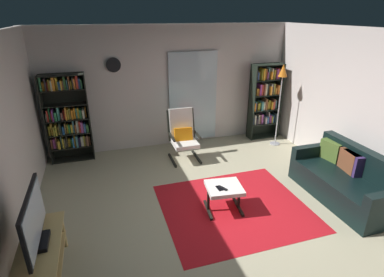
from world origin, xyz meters
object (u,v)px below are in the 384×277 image
Objects in this scene: lounge_armchair at (183,134)px; floor_lamp_by_shelf at (282,81)px; ottoman at (224,190)px; bookshelf_near_tv at (67,118)px; television at (34,222)px; cell_phone at (219,188)px; tv_remote at (223,188)px; wall_clock at (113,65)px; leather_sofa at (346,180)px; tv_stand at (43,255)px; bookshelf_near_sofa at (264,99)px.

floor_lamp_by_shelf reaches higher than lounge_armchair.
ottoman is at bearing -137.09° from floor_lamp_by_shelf.
ottoman is at bearing -48.31° from bookshelf_near_tv.
television is 2.43m from cell_phone.
tv_remote is 0.50× the size of wall_clock.
tv_remote is at bearing 13.27° from television.
leather_sofa is at bearing -41.80° from wall_clock.
tv_stand is 1.15× the size of television.
ottoman is (-2.02, 0.26, 0.04)m from leather_sofa.
bookshelf_near_tv reaches higher than leather_sofa.
leather_sofa reaches higher than tv_stand.
bookshelf_near_tv is at bearing 87.17° from television.
bookshelf_near_sofa is 3.46m from wall_clock.
tv_stand reaches higher than cell_phone.
television is 3.47m from lounge_armchair.
lounge_armchair reaches higher than ottoman.
cell_phone is (2.33, 0.58, -0.38)m from television.
television is 1.67× the size of ottoman.
floor_lamp_by_shelf is at bearing -12.04° from wall_clock.
tv_remote is (-2.07, 0.20, 0.12)m from leather_sofa.
bookshelf_near_sofa is at bearing 34.56° from tv_stand.
bookshelf_near_tv is 1.01× the size of leather_sofa.
television is 2.47m from tv_remote.
bookshelf_near_tv reaches higher than ottoman.
cell_phone is (-0.05, 0.02, -0.00)m from tv_remote.
bookshelf_near_sofa is (4.31, -0.07, 0.04)m from bookshelf_near_tv.
bookshelf_near_sofa is 0.97× the size of floor_lamp_by_shelf.
ottoman is 0.32× the size of floor_lamp_by_shelf.
leather_sofa is at bearing -46.13° from lounge_armchair.
tv_remote is at bearing 174.40° from leather_sofa.
cell_phone is (2.33, 0.56, 0.09)m from tv_stand.
leather_sofa is at bearing -33.22° from bookshelf_near_tv.
bookshelf_near_tv is 3.46m from ottoman.
tv_stand is 2.40m from cell_phone.
cell_phone is (2.17, -2.59, -0.48)m from bookshelf_near_tv.
bookshelf_near_tv reaches higher than tv_stand.
tv_stand is 7.89× the size of cell_phone.
cell_phone is at bearing -157.26° from ottoman.
ottoman is 4.00× the size of tv_remote.
tv_stand is 3.81× the size of wall_clock.
television is (0.00, -0.02, 0.47)m from tv_stand.
cell_phone is at bearing -66.47° from wall_clock.
bookshelf_near_tv is at bearing 179.07° from bookshelf_near_sofa.
bookshelf_near_sofa is at bearing -3.74° from wall_clock.
bookshelf_near_sofa is 3.27m from ottoman.
tv_remote is (-2.09, -2.54, -0.52)m from bookshelf_near_sofa.
bookshelf_near_sofa is 1.71× the size of lounge_armchair.
leather_sofa is at bearing -32.23° from tv_remote.
lounge_armchair reaches higher than cell_phone.
tv_stand is at bearing -169.36° from cell_phone.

